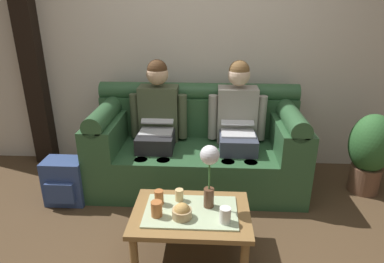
{
  "coord_description": "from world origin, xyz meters",
  "views": [
    {
      "loc": [
        0.12,
        -1.86,
        1.73
      ],
      "look_at": [
        -0.04,
        0.9,
        0.65
      ],
      "focal_mm": 31.33,
      "sensor_mm": 36.0,
      "label": 1
    }
  ],
  "objects_px": {
    "cup_far_center": "(179,195)",
    "cup_far_left": "(159,197)",
    "coffee_table": "(191,218)",
    "potted_plant": "(370,150)",
    "cup_near_right": "(157,209)",
    "snack_bowl": "(182,212)",
    "cup_near_left": "(225,215)",
    "backpack_left": "(66,182)",
    "person_right": "(238,121)",
    "couch": "(197,147)",
    "flower_vase": "(209,166)",
    "person_left": "(158,120)"
  },
  "relations": [
    {
      "from": "person_right",
      "to": "cup_far_left",
      "type": "height_order",
      "value": "person_right"
    },
    {
      "from": "cup_near_left",
      "to": "backpack_left",
      "type": "distance_m",
      "value": 1.6
    },
    {
      "from": "couch",
      "to": "person_left",
      "type": "bearing_deg",
      "value": -179.66
    },
    {
      "from": "flower_vase",
      "to": "backpack_left",
      "type": "xyz_separation_m",
      "value": [
        -1.29,
        0.56,
        -0.48
      ]
    },
    {
      "from": "coffee_table",
      "to": "cup_far_left",
      "type": "height_order",
      "value": "cup_far_left"
    },
    {
      "from": "cup_near_left",
      "to": "coffee_table",
      "type": "bearing_deg",
      "value": 153.46
    },
    {
      "from": "potted_plant",
      "to": "cup_far_left",
      "type": "bearing_deg",
      "value": -154.13
    },
    {
      "from": "person_left",
      "to": "snack_bowl",
      "type": "bearing_deg",
      "value": -73.98
    },
    {
      "from": "couch",
      "to": "snack_bowl",
      "type": "bearing_deg",
      "value": -92.73
    },
    {
      "from": "coffee_table",
      "to": "cup_far_left",
      "type": "xyz_separation_m",
      "value": [
        -0.23,
        0.07,
        0.11
      ]
    },
    {
      "from": "coffee_table",
      "to": "flower_vase",
      "type": "bearing_deg",
      "value": 26.17
    },
    {
      "from": "cup_near_right",
      "to": "cup_far_center",
      "type": "distance_m",
      "value": 0.24
    },
    {
      "from": "coffee_table",
      "to": "potted_plant",
      "type": "height_order",
      "value": "potted_plant"
    },
    {
      "from": "person_right",
      "to": "cup_far_center",
      "type": "relative_size",
      "value": 13.82
    },
    {
      "from": "backpack_left",
      "to": "potted_plant",
      "type": "xyz_separation_m",
      "value": [
        2.79,
        0.35,
        0.22
      ]
    },
    {
      "from": "coffee_table",
      "to": "person_left",
      "type": "bearing_deg",
      "value": 109.81
    },
    {
      "from": "cup_near_left",
      "to": "person_right",
      "type": "bearing_deg",
      "value": 82.59
    },
    {
      "from": "snack_bowl",
      "to": "cup_near_left",
      "type": "height_order",
      "value": "same"
    },
    {
      "from": "cup_far_left",
      "to": "cup_far_center",
      "type": "bearing_deg",
      "value": 20.86
    },
    {
      "from": "couch",
      "to": "person_right",
      "type": "height_order",
      "value": "person_right"
    },
    {
      "from": "person_left",
      "to": "snack_bowl",
      "type": "distance_m",
      "value": 1.22
    },
    {
      "from": "cup_far_center",
      "to": "backpack_left",
      "type": "height_order",
      "value": "cup_far_center"
    },
    {
      "from": "cup_near_right",
      "to": "cup_far_center",
      "type": "height_order",
      "value": "cup_near_right"
    },
    {
      "from": "cup_far_center",
      "to": "backpack_left",
      "type": "bearing_deg",
      "value": 155.25
    },
    {
      "from": "cup_far_left",
      "to": "potted_plant",
      "type": "xyz_separation_m",
      "value": [
        1.85,
        0.9,
        0.0
      ]
    },
    {
      "from": "coffee_table",
      "to": "backpack_left",
      "type": "relative_size",
      "value": 1.96
    },
    {
      "from": "potted_plant",
      "to": "cup_near_right",
      "type": "bearing_deg",
      "value": -150.6
    },
    {
      "from": "couch",
      "to": "cup_near_left",
      "type": "relative_size",
      "value": 18.47
    },
    {
      "from": "snack_bowl",
      "to": "potted_plant",
      "type": "distance_m",
      "value": 1.98
    },
    {
      "from": "couch",
      "to": "cup_near_left",
      "type": "distance_m",
      "value": 1.21
    },
    {
      "from": "cup_far_center",
      "to": "cup_far_left",
      "type": "xyz_separation_m",
      "value": [
        -0.14,
        -0.05,
        0.01
      ]
    },
    {
      "from": "snack_bowl",
      "to": "backpack_left",
      "type": "bearing_deg",
      "value": 147.74
    },
    {
      "from": "coffee_table",
      "to": "cup_far_left",
      "type": "bearing_deg",
      "value": 162.48
    },
    {
      "from": "cup_near_right",
      "to": "backpack_left",
      "type": "height_order",
      "value": "cup_near_right"
    },
    {
      "from": "snack_bowl",
      "to": "backpack_left",
      "type": "height_order",
      "value": "snack_bowl"
    },
    {
      "from": "person_right",
      "to": "potted_plant",
      "type": "distance_m",
      "value": 1.26
    },
    {
      "from": "person_left",
      "to": "cup_near_right",
      "type": "xyz_separation_m",
      "value": [
        0.16,
        -1.14,
        -0.23
      ]
    },
    {
      "from": "person_left",
      "to": "cup_near_left",
      "type": "relative_size",
      "value": 11.29
    },
    {
      "from": "person_left",
      "to": "backpack_left",
      "type": "distance_m",
      "value": 1.01
    },
    {
      "from": "cup_far_center",
      "to": "person_right",
      "type": "bearing_deg",
      "value": 63.17
    },
    {
      "from": "snack_bowl",
      "to": "cup_near_left",
      "type": "distance_m",
      "value": 0.29
    },
    {
      "from": "coffee_table",
      "to": "potted_plant",
      "type": "xyz_separation_m",
      "value": [
        1.62,
        0.97,
        0.12
      ]
    },
    {
      "from": "person_right",
      "to": "cup_far_center",
      "type": "bearing_deg",
      "value": -116.83
    },
    {
      "from": "snack_bowl",
      "to": "cup_near_left",
      "type": "relative_size",
      "value": 1.23
    },
    {
      "from": "cup_far_center",
      "to": "potted_plant",
      "type": "relative_size",
      "value": 0.11
    },
    {
      "from": "cup_far_left",
      "to": "backpack_left",
      "type": "xyz_separation_m",
      "value": [
        -0.94,
        0.55,
        -0.22
      ]
    },
    {
      "from": "coffee_table",
      "to": "cup_near_left",
      "type": "xyz_separation_m",
      "value": [
        0.23,
        -0.12,
        0.11
      ]
    },
    {
      "from": "cup_near_left",
      "to": "cup_far_left",
      "type": "distance_m",
      "value": 0.5
    },
    {
      "from": "couch",
      "to": "flower_vase",
      "type": "distance_m",
      "value": 1.07
    },
    {
      "from": "couch",
      "to": "coffee_table",
      "type": "bearing_deg",
      "value": -90.0
    }
  ]
}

